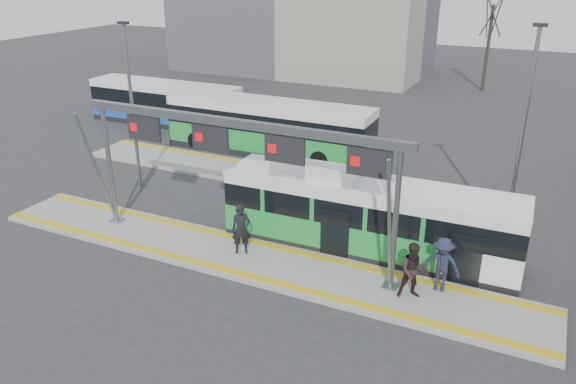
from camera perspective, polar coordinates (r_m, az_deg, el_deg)
name	(u,v)px	position (r m, az deg, el deg)	size (l,w,h in m)	color
ground	(246,260)	(21.39, -4.30, -6.88)	(120.00, 120.00, 0.00)	#2D2D30
platform_main	(246,258)	(21.35, -4.31, -6.70)	(22.00, 3.00, 0.15)	gray
platform_second	(255,173)	(29.45, -3.36, 1.89)	(20.00, 3.00, 0.15)	gray
tactile_main	(246,256)	(21.31, -4.32, -6.50)	(22.00, 2.65, 0.02)	gold
tactile_second	(265,165)	(30.37, -2.32, 2.74)	(20.00, 0.35, 0.02)	gold
gantry	(237,148)	(20.00, -5.17, 4.45)	(13.00, 1.68, 5.20)	slate
hero_bus	(368,217)	(21.58, 8.12, -2.53)	(11.30, 2.66, 3.09)	black
bg_bus_green	(269,128)	(32.36, -1.98, 6.52)	(12.19, 2.64, 3.05)	black
bg_bus_blue	(165,104)	(39.28, -12.38, 8.76)	(10.78, 2.48, 2.81)	black
passenger_a	(241,229)	(21.14, -4.79, -3.80)	(0.71, 0.47, 1.95)	black
passenger_b	(414,271)	(18.87, 12.63, -7.82)	(0.95, 0.74, 1.96)	black
passenger_c	(442,265)	(19.47, 15.37, -7.12)	(1.26, 0.72, 1.94)	#1D2335
tree_left	(389,19)	(50.96, 10.24, 16.88)	(1.40, 1.40, 7.40)	#382B21
tree_mid	(492,17)	(50.63, 20.02, 16.35)	(1.40, 1.40, 7.93)	#382B21
lamp_west	(132,104)	(27.64, -15.58, 8.65)	(0.50, 0.25, 7.91)	slate
lamp_east	(522,132)	(23.09, 22.72, 5.66)	(0.50, 0.25, 8.41)	slate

